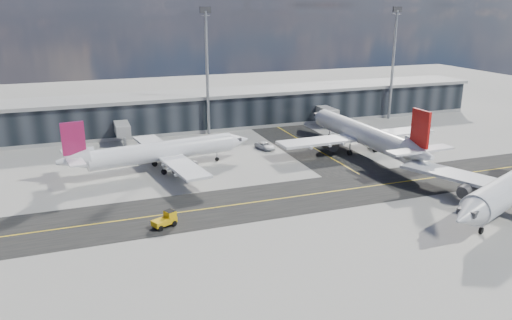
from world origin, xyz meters
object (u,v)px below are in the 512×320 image
Objects in this scene: airliner_af at (160,152)px; baggage_tug at (166,219)px; service_van at (265,146)px; airliner_redtail at (362,134)px.

airliner_af is 9.78× the size of baggage_tug.
baggage_tug reaches higher than service_van.
service_van is at bearing 114.44° from baggage_tug.
baggage_tug is 0.70× the size of service_van.
airliner_af is 40.86m from airliner_redtail.
airliner_af is at bearing 146.79° from baggage_tug.
airliner_af reaches higher than service_van.
airliner_redtail is (40.73, -3.13, 0.51)m from airliner_af.
airliner_af is at bearing -178.36° from service_van.
airliner_redtail reaches higher than baggage_tug.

